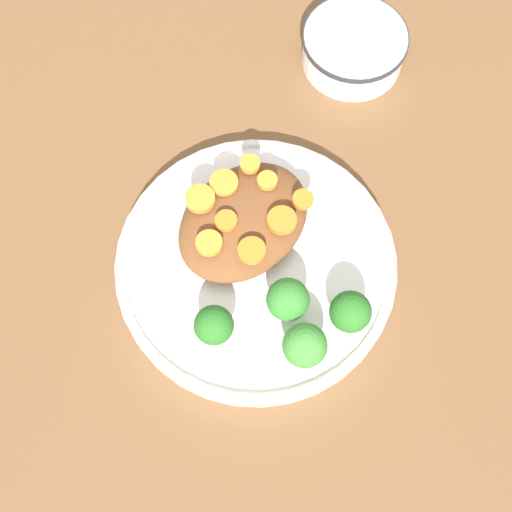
% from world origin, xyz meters
% --- Properties ---
extents(ground_plane, '(4.00, 4.00, 0.00)m').
position_xyz_m(ground_plane, '(0.00, 0.00, 0.00)').
color(ground_plane, brown).
extents(plate, '(0.27, 0.27, 0.02)m').
position_xyz_m(plate, '(0.00, 0.00, 0.01)').
color(plate, white).
rests_on(plate, ground_plane).
extents(dip_bowl, '(0.11, 0.11, 0.04)m').
position_xyz_m(dip_bowl, '(0.25, 0.09, 0.02)').
color(dip_bowl, white).
rests_on(dip_bowl, ground_plane).
extents(stew_mound, '(0.14, 0.11, 0.04)m').
position_xyz_m(stew_mound, '(0.02, 0.03, 0.04)').
color(stew_mound, brown).
rests_on(stew_mound, plate).
extents(broccoli_floret_0, '(0.04, 0.04, 0.05)m').
position_xyz_m(broccoli_floret_0, '(-0.08, -0.02, 0.05)').
color(broccoli_floret_0, '#7FA85B').
rests_on(broccoli_floret_0, plate).
extents(broccoli_floret_1, '(0.04, 0.04, 0.05)m').
position_xyz_m(broccoli_floret_1, '(0.01, -0.10, 0.05)').
color(broccoli_floret_1, '#7FA85B').
rests_on(broccoli_floret_1, plate).
extents(broccoli_floret_2, '(0.04, 0.04, 0.05)m').
position_xyz_m(broccoli_floret_2, '(-0.02, -0.05, 0.05)').
color(broccoli_floret_2, '#7FA85B').
rests_on(broccoli_floret_2, plate).
extents(broccoli_floret_3, '(0.04, 0.04, 0.05)m').
position_xyz_m(broccoli_floret_3, '(-0.04, -0.09, 0.05)').
color(broccoli_floret_3, '#7FA85B').
rests_on(broccoli_floret_3, plate).
extents(carrot_slice_0, '(0.02, 0.02, 0.01)m').
position_xyz_m(carrot_slice_0, '(0.06, 0.06, 0.06)').
color(carrot_slice_0, orange).
rests_on(carrot_slice_0, stew_mound).
extents(carrot_slice_1, '(0.03, 0.03, 0.01)m').
position_xyz_m(carrot_slice_1, '(-0.00, 0.07, 0.06)').
color(carrot_slice_1, orange).
rests_on(carrot_slice_1, stew_mound).
extents(carrot_slice_2, '(0.02, 0.02, 0.01)m').
position_xyz_m(carrot_slice_2, '(0.06, 0.04, 0.06)').
color(carrot_slice_2, orange).
rests_on(carrot_slice_2, stew_mound).
extents(carrot_slice_3, '(0.02, 0.02, 0.01)m').
position_xyz_m(carrot_slice_3, '(-0.03, 0.03, 0.06)').
color(carrot_slice_3, orange).
rests_on(carrot_slice_3, stew_mound).
extents(carrot_slice_4, '(0.03, 0.03, 0.00)m').
position_xyz_m(carrot_slice_4, '(0.03, 0.07, 0.06)').
color(carrot_slice_4, orange).
rests_on(carrot_slice_4, stew_mound).
extents(carrot_slice_5, '(0.03, 0.03, 0.01)m').
position_xyz_m(carrot_slice_5, '(0.03, -0.00, 0.06)').
color(carrot_slice_5, orange).
rests_on(carrot_slice_5, stew_mound).
extents(carrot_slice_6, '(0.03, 0.03, 0.01)m').
position_xyz_m(carrot_slice_6, '(-0.01, -0.00, 0.06)').
color(carrot_slice_6, orange).
rests_on(carrot_slice_6, stew_mound).
extents(carrot_slice_7, '(0.02, 0.02, 0.01)m').
position_xyz_m(carrot_slice_7, '(0.00, 0.04, 0.06)').
color(carrot_slice_7, orange).
rests_on(carrot_slice_7, stew_mound).
extents(carrot_slice_8, '(0.02, 0.02, 0.01)m').
position_xyz_m(carrot_slice_8, '(0.06, -0.00, 0.06)').
color(carrot_slice_8, orange).
rests_on(carrot_slice_8, stew_mound).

